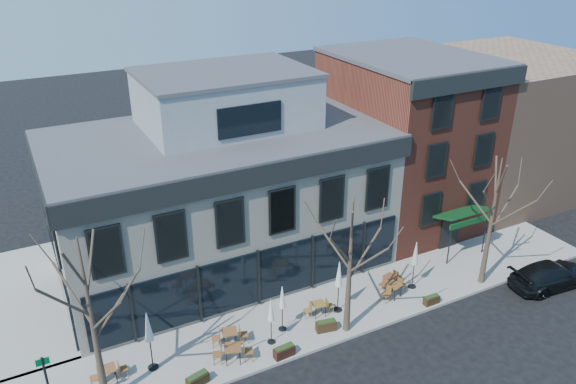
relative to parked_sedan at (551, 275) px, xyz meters
name	(u,v)px	position (x,y,z in m)	size (l,w,h in m)	color
ground	(258,306)	(-15.26, 5.79, -0.72)	(120.00, 120.00, 0.00)	black
sidewalk_front	(332,310)	(-12.01, 3.64, -0.65)	(33.50, 4.70, 0.15)	gray
sidewalk_side	(19,304)	(-26.51, 11.79, -0.65)	(4.50, 12.00, 0.15)	gray
corner_building	(220,190)	(-15.18, 10.86, 4.00)	(18.39, 10.39, 11.10)	beige
red_brick_building	(405,140)	(-2.26, 10.77, 4.91)	(8.20, 11.78, 11.18)	brown
bg_building	(502,123)	(7.74, 11.79, 4.28)	(12.00, 12.00, 10.00)	#8C664C
tree_corner	(93,323)	(-23.74, 2.58, 3.53)	(3.93, 3.98, 7.92)	#382B21
tree_mid	(350,267)	(-12.25, 1.88, 3.07)	(3.50, 3.55, 7.04)	#382B21
tree_right	(492,221)	(-3.25, 1.88, 3.30)	(3.72, 3.77, 7.48)	#382B21
parked_sedan	(551,275)	(0.00, 0.00, 0.00)	(2.02, 4.98, 1.45)	black
cafe_set_0	(109,373)	(-23.39, 3.73, -0.13)	(1.65, 0.67, 0.87)	brown
cafe_set_1	(230,336)	(-17.78, 3.54, -0.09)	(1.83, 0.92, 0.94)	brown
cafe_set_2	(233,352)	(-18.10, 2.37, -0.06)	(1.93, 1.08, 1.00)	brown
cafe_set_3	(319,308)	(-12.90, 3.52, -0.13)	(1.69, 0.75, 0.87)	brown
cafe_set_4	(394,289)	(-8.52, 3.03, -0.08)	(1.86, 0.91, 0.95)	brown
cafe_set_5	(390,280)	(-8.13, 3.85, -0.13)	(1.68, 0.79, 0.86)	brown
umbrella_0	(148,330)	(-21.49, 3.63, 1.58)	(0.49, 0.49, 3.05)	black
umbrella_1	(271,312)	(-15.98, 2.73, 1.18)	(0.40, 0.40, 2.49)	black
umbrella_2	(282,300)	(-15.07, 3.35, 1.22)	(0.41, 0.41, 2.54)	black
umbrella_3	(339,277)	(-11.83, 3.40, 1.50)	(0.47, 0.47, 2.94)	black
umbrella_4	(415,256)	(-7.04, 3.28, 1.45)	(0.46, 0.46, 2.86)	black
planter_0	(198,380)	(-20.03, 1.72, -0.29)	(1.07, 0.63, 0.56)	black
planter_1	(284,351)	(-15.87, 1.59, -0.29)	(1.03, 0.47, 0.56)	black
planter_2	(326,326)	(-13.19, 2.29, -0.29)	(1.06, 0.59, 0.56)	#332011
planter_3	(431,300)	(-7.12, 1.59, -0.33)	(0.89, 0.36, 0.49)	#302010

